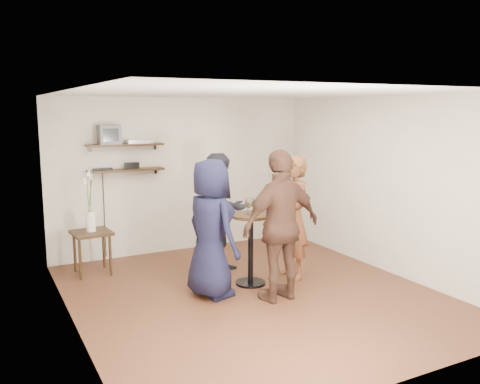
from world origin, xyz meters
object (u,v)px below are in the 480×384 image
Objects in this scene: dvd_deck at (139,141)px; drinks_table at (251,239)px; crt_monitor at (109,135)px; person_dark at (221,214)px; person_plaid at (293,218)px; person_navy at (211,229)px; radio at (132,166)px; side_table at (92,238)px; person_brown at (281,226)px.

dvd_deck is 2.54m from drinks_table.
crt_monitor is 2.17m from person_dark.
crt_monitor is 0.32× the size of drinks_table.
person_navy is (-1.35, -0.13, 0.02)m from person_plaid.
crt_monitor is 1.45× the size of radio.
side_table is (-0.43, -0.52, -1.48)m from crt_monitor.
crt_monitor is 0.50× the size of side_table.
person_plaid is at bearing -51.21° from dvd_deck.
person_dark reaches higher than side_table.
person_dark is 0.98m from person_navy.
person_dark reaches higher than drinks_table.
crt_monitor reaches higher than radio.
person_brown is (0.19, -1.35, 0.07)m from person_dark.
crt_monitor reaches higher than side_table.
person_dark reaches higher than person_plaid.
radio reaches higher than side_table.
radio is at bearing 114.49° from person_dark.
side_table is 1.93m from person_dark.
drinks_table is at bearing -90.00° from person_plaid.
person_dark is at bearing 100.85° from drinks_table.
side_table is at bearing 23.35° from person_navy.
person_plaid is (2.10, -2.02, -1.14)m from crt_monitor.
person_plaid is 0.90m from person_brown.
crt_monitor is 0.18× the size of person_dark.
person_brown reaches higher than radio.
drinks_table is 0.73m from person_navy.
person_plaid is (2.53, -1.50, 0.34)m from side_table.
drinks_table is 0.73m from person_dark.
side_table is 0.65× the size of drinks_table.
radio reaches higher than drinks_table.
drinks_table reaches higher than side_table.
person_navy reaches higher than person_dark.
crt_monitor is 3.12m from person_plaid.
person_brown reaches higher than person_plaid.
person_dark is (0.94, -1.33, -0.63)m from radio.
person_navy is (0.40, -2.15, -0.62)m from radio.
dvd_deck is 0.23× the size of person_plaid.
dvd_deck is 1.82× the size of radio.
person_navy is (1.19, -1.63, 0.36)m from side_table.
crt_monitor reaches higher than person_navy.
dvd_deck is 1.85m from person_dark.
crt_monitor is at bearing -66.60° from person_brown.
dvd_deck reaches higher than side_table.
dvd_deck reaches higher than person_navy.
person_plaid is 0.98× the size of person_navy.
drinks_table is at bearing -90.00° from person_navy.
person_navy is at bearing -82.80° from person_plaid.
person_dark is at bearing -87.37° from person_brown.
crt_monitor is 0.61m from radio.
person_plaid is at bearing -138.62° from person_brown.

